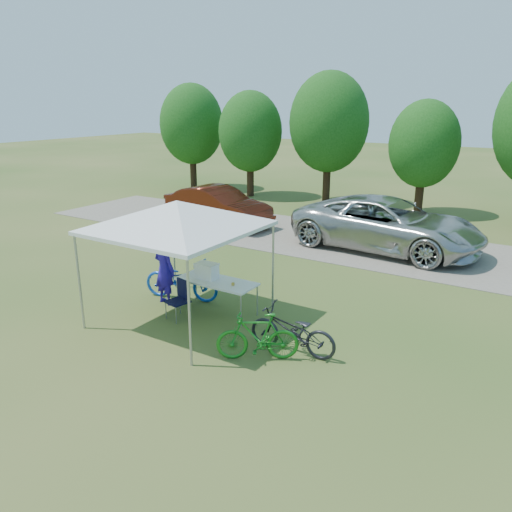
{
  "coord_description": "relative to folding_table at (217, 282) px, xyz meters",
  "views": [
    {
      "loc": [
        6.96,
        -7.89,
        4.75
      ],
      "look_at": [
        0.72,
        2.0,
        1.09
      ],
      "focal_mm": 35.0,
      "sensor_mm": 36.0,
      "label": 1
    }
  ],
  "objects": [
    {
      "name": "ground",
      "position": [
        -0.43,
        -0.75,
        -0.74
      ],
      "size": [
        100.0,
        100.0,
        0.0
      ],
      "primitive_type": "plane",
      "color": "#2D5119",
      "rests_on": "ground"
    },
    {
      "name": "gravel_strip",
      "position": [
        -0.43,
        7.25,
        -0.73
      ],
      "size": [
        24.0,
        5.0,
        0.02
      ],
      "primitive_type": "cube",
      "color": "gray",
      "rests_on": "ground"
    },
    {
      "name": "canopy",
      "position": [
        -0.43,
        -0.75,
        1.91
      ],
      "size": [
        4.53,
        4.53,
        3.0
      ],
      "color": "#A5A5AA",
      "rests_on": "ground"
    },
    {
      "name": "treeline",
      "position": [
        -0.73,
        13.3,
        2.79
      ],
      "size": [
        24.89,
        4.28,
        6.3
      ],
      "color": "#382314",
      "rests_on": "ground"
    },
    {
      "name": "folding_table",
      "position": [
        0.0,
        0.0,
        0.0
      ],
      "size": [
        1.9,
        0.79,
        0.78
      ],
      "color": "white",
      "rests_on": "ground"
    },
    {
      "name": "folding_chair",
      "position": [
        -0.52,
        -0.67,
        -0.22
      ],
      "size": [
        0.54,
        0.56,
        0.88
      ],
      "rotation": [
        0.0,
        0.0,
        -0.24
      ],
      "color": "black",
      "rests_on": "ground"
    },
    {
      "name": "cooler",
      "position": [
        -0.28,
        0.0,
        0.23
      ],
      "size": [
        0.51,
        0.35,
        0.37
      ],
      "color": "white",
      "rests_on": "folding_table"
    },
    {
      "name": "ice_cream_cup",
      "position": [
        0.5,
        -0.05,
        0.07
      ],
      "size": [
        0.08,
        0.08,
        0.06
      ],
      "primitive_type": "cylinder",
      "color": "gold",
      "rests_on": "folding_table"
    },
    {
      "name": "cyclist",
      "position": [
        -1.39,
        -0.23,
        0.12
      ],
      "size": [
        0.68,
        0.49,
        1.71
      ],
      "primitive_type": "imported",
      "rotation": [
        0.0,
        0.0,
        3.0
      ],
      "color": "#23139F",
      "rests_on": "ground"
    },
    {
      "name": "bike_blue",
      "position": [
        -1.23,
        0.19,
        -0.23
      ],
      "size": [
        2.05,
        1.14,
        1.02
      ],
      "primitive_type": "imported",
      "rotation": [
        0.0,
        0.0,
        1.82
      ],
      "color": "blue",
      "rests_on": "ground"
    },
    {
      "name": "bike_green",
      "position": [
        1.98,
        -1.39,
        -0.26
      ],
      "size": [
        1.57,
        1.22,
        0.95
      ],
      "primitive_type": "imported",
      "rotation": [
        0.0,
        0.0,
        -1.01
      ],
      "color": "#1A781E",
      "rests_on": "ground"
    },
    {
      "name": "bike_dark",
      "position": [
        2.42,
        -0.83,
        -0.27
      ],
      "size": [
        1.84,
        0.76,
        0.94
      ],
      "primitive_type": "imported",
      "rotation": [
        0.0,
        0.0,
        -1.49
      ],
      "color": "black",
      "rests_on": "ground"
    },
    {
      "name": "minivan",
      "position": [
        1.68,
        7.1,
        0.13
      ],
      "size": [
        6.33,
        3.27,
        1.71
      ],
      "primitive_type": "imported",
      "rotation": [
        0.0,
        0.0,
        1.5
      ],
      "color": "#B9BAB4",
      "rests_on": "gravel_strip"
    },
    {
      "name": "sedan",
      "position": [
        -5.07,
        6.91,
        0.03
      ],
      "size": [
        4.67,
        1.99,
        1.5
      ],
      "primitive_type": "imported",
      "rotation": [
        0.0,
        0.0,
        1.48
      ],
      "color": "#4A180C",
      "rests_on": "gravel_strip"
    }
  ]
}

